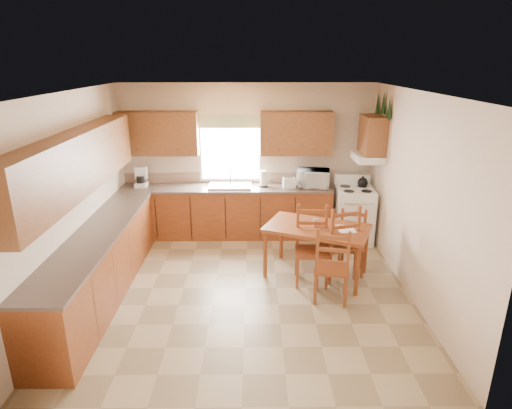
{
  "coord_description": "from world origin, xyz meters",
  "views": [
    {
      "loc": [
        0.11,
        -5.36,
        3.08
      ],
      "look_at": [
        0.15,
        0.3,
        1.15
      ],
      "focal_mm": 30.0,
      "sensor_mm": 36.0,
      "label": 1
    }
  ],
  "objects_px": {
    "chair_near_left": "(337,241)",
    "chair_far_right": "(312,247)",
    "chair_far_left": "(352,243)",
    "stove": "(354,216)",
    "microwave": "(313,178)",
    "dining_table": "(316,251)",
    "chair_near_right": "(332,263)"
  },
  "relations": [
    {
      "from": "stove",
      "to": "chair_far_left",
      "type": "bearing_deg",
      "value": -100.46
    },
    {
      "from": "microwave",
      "to": "chair_near_left",
      "type": "xyz_separation_m",
      "value": [
        0.17,
        -1.58,
        -0.51
      ]
    },
    {
      "from": "stove",
      "to": "chair_near_left",
      "type": "relative_size",
      "value": 0.83
    },
    {
      "from": "chair_near_left",
      "to": "chair_far_left",
      "type": "distance_m",
      "value": 0.28
    },
    {
      "from": "dining_table",
      "to": "chair_far_left",
      "type": "height_order",
      "value": "chair_far_left"
    },
    {
      "from": "stove",
      "to": "chair_far_right",
      "type": "distance_m",
      "value": 1.78
    },
    {
      "from": "stove",
      "to": "dining_table",
      "type": "xyz_separation_m",
      "value": [
        -0.84,
        -1.29,
        -0.08
      ]
    },
    {
      "from": "microwave",
      "to": "chair_near_left",
      "type": "relative_size",
      "value": 0.46
    },
    {
      "from": "chair_near_left",
      "to": "stove",
      "type": "bearing_deg",
      "value": -130.03
    },
    {
      "from": "dining_table",
      "to": "chair_near_left",
      "type": "xyz_separation_m",
      "value": [
        0.3,
        -0.02,
        0.18
      ]
    },
    {
      "from": "microwave",
      "to": "dining_table",
      "type": "relative_size",
      "value": 0.36
    },
    {
      "from": "chair_far_left",
      "to": "stove",
      "type": "bearing_deg",
      "value": 89.53
    },
    {
      "from": "dining_table",
      "to": "chair_near_left",
      "type": "distance_m",
      "value": 0.35
    },
    {
      "from": "microwave",
      "to": "chair_near_right",
      "type": "bearing_deg",
      "value": -82.05
    },
    {
      "from": "microwave",
      "to": "chair_far_right",
      "type": "height_order",
      "value": "microwave"
    },
    {
      "from": "chair_near_left",
      "to": "chair_far_right",
      "type": "height_order",
      "value": "chair_near_left"
    },
    {
      "from": "microwave",
      "to": "dining_table",
      "type": "bearing_deg",
      "value": -86.32
    },
    {
      "from": "stove",
      "to": "chair_near_right",
      "type": "distance_m",
      "value": 2.11
    },
    {
      "from": "dining_table",
      "to": "chair_far_left",
      "type": "distance_m",
      "value": 0.56
    },
    {
      "from": "chair_near_left",
      "to": "chair_far_right",
      "type": "xyz_separation_m",
      "value": [
        -0.4,
        -0.2,
        -0.01
      ]
    },
    {
      "from": "chair_near_left",
      "to": "dining_table",
      "type": "bearing_deg",
      "value": -21.58
    },
    {
      "from": "chair_far_left",
      "to": "chair_far_right",
      "type": "distance_m",
      "value": 0.72
    },
    {
      "from": "microwave",
      "to": "chair_near_left",
      "type": "distance_m",
      "value": 1.67
    },
    {
      "from": "chair_far_right",
      "to": "dining_table",
      "type": "bearing_deg",
      "value": 70.1
    },
    {
      "from": "stove",
      "to": "chair_near_right",
      "type": "bearing_deg",
      "value": -106.92
    },
    {
      "from": "stove",
      "to": "chair_far_right",
      "type": "xyz_separation_m",
      "value": [
        -0.94,
        -1.51,
        0.08
      ]
    },
    {
      "from": "dining_table",
      "to": "chair_far_right",
      "type": "distance_m",
      "value": 0.29
    },
    {
      "from": "chair_far_left",
      "to": "chair_near_left",
      "type": "bearing_deg",
      "value": -141.79
    },
    {
      "from": "dining_table",
      "to": "chair_far_left",
      "type": "relative_size",
      "value": 1.53
    },
    {
      "from": "stove",
      "to": "chair_far_left",
      "type": "distance_m",
      "value": 1.23
    },
    {
      "from": "dining_table",
      "to": "chair_far_left",
      "type": "bearing_deg",
      "value": 32.68
    },
    {
      "from": "chair_far_right",
      "to": "chair_far_left",
      "type": "bearing_deg",
      "value": 29.6
    }
  ]
}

